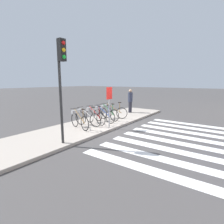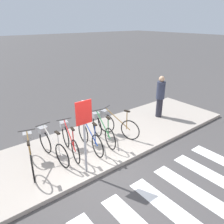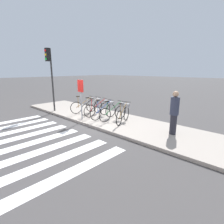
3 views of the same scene
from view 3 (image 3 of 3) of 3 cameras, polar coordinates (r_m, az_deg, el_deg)
name	(u,v)px [view 3 (image 3 of 3)]	position (r m, az deg, el deg)	size (l,w,h in m)	color
ground_plane	(82,125)	(8.80, -9.66, -4.06)	(120.00, 120.00, 0.00)	#423F3F
sidewalk	(103,118)	(9.66, -2.95, -1.91)	(12.40, 2.84, 0.12)	#9E9389
parked_bicycle_0	(85,105)	(10.63, -8.69, 2.22)	(0.59, 1.65, 1.04)	black
parked_bicycle_1	(93,106)	(10.19, -6.15, 1.81)	(0.46, 1.69, 1.04)	black
parked_bicycle_2	(99,108)	(9.75, -4.32, 1.32)	(0.49, 1.67, 1.04)	black
parked_bicycle_3	(105,110)	(9.23, -2.36, 0.64)	(0.46, 1.69, 1.04)	black
parked_bicycle_4	(114,112)	(8.90, 0.77, 0.15)	(0.48, 1.68, 1.04)	black
parked_bicycle_5	(124,113)	(8.54, 3.81, -0.45)	(0.68, 1.61, 1.04)	black
pedestrian	(174,112)	(7.28, 19.65, 0.05)	(0.34, 0.34, 1.74)	#23232D
traffic_light	(50,67)	(11.35, -19.72, 13.71)	(0.24, 0.40, 3.76)	#2D2D2D
sign_post	(81,93)	(8.96, -10.14, 6.16)	(0.44, 0.07, 2.04)	#99999E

